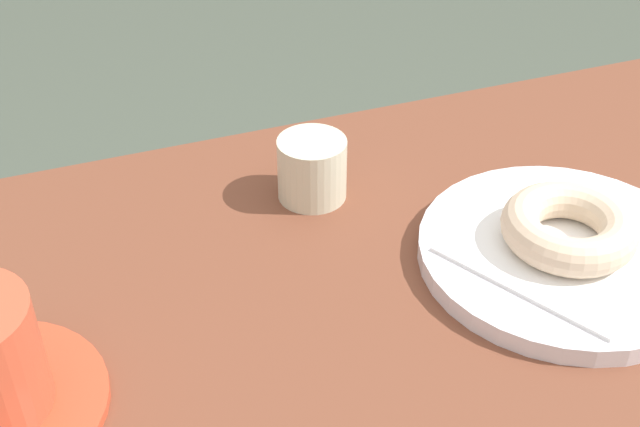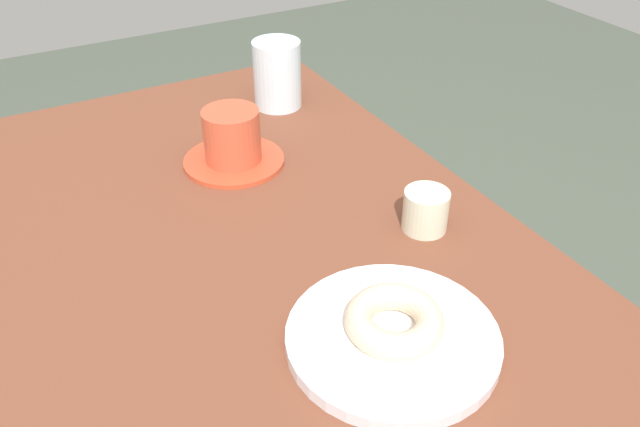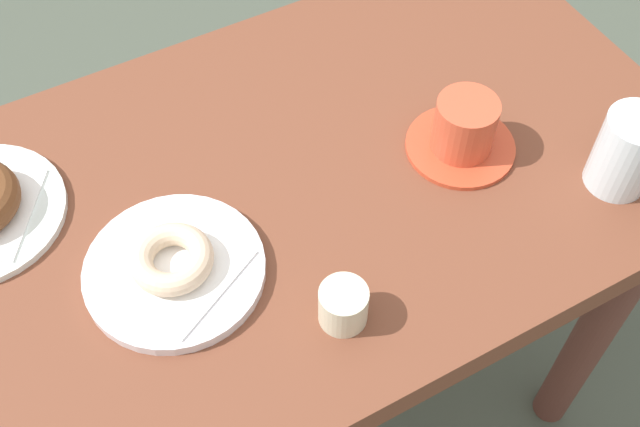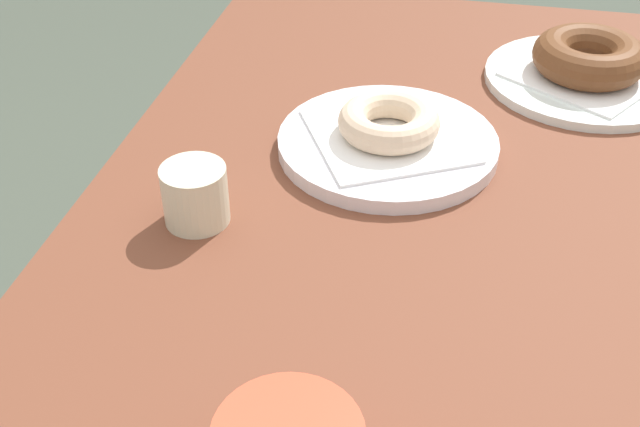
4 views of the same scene
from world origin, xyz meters
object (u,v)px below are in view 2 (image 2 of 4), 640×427
sugar_jar (426,210)px  coffee_cup (232,140)px  plate_sugar_ring (392,338)px  water_glass (277,74)px  donut_sugar_ring (394,320)px

sugar_jar → coffee_cup: bearing=-150.9°
plate_sugar_ring → water_glass: water_glass is taller
coffee_cup → sugar_jar: coffee_cup is taller
donut_sugar_ring → sugar_jar: size_ratio=1.75×
donut_sugar_ring → water_glass: bearing=165.8°
water_glass → sugar_jar: bearing=0.8°
sugar_jar → donut_sugar_ring: bearing=-45.0°
plate_sugar_ring → sugar_jar: sugar_jar is taller
water_glass → sugar_jar: water_glass is taller
plate_sugar_ring → donut_sugar_ring: 0.02m
donut_sugar_ring → water_glass: 0.57m
coffee_cup → sugar_jar: bearing=29.1°
donut_sugar_ring → sugar_jar: 0.20m
plate_sugar_ring → donut_sugar_ring: bearing=0.0°
coffee_cup → sugar_jar: 0.30m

